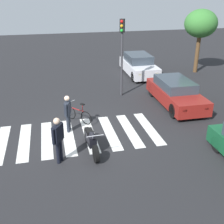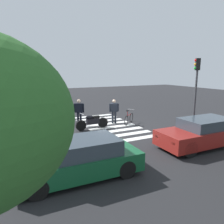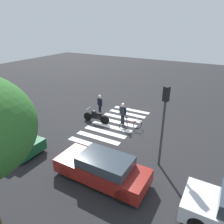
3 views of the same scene
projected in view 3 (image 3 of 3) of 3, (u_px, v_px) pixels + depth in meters
The scene contains 9 objects.
ground_plane at pixel (114, 124), 15.47m from camera, with size 60.00×60.00×0.00m, color #232326.
police_motorcycle at pixel (96, 117), 15.63m from camera, with size 2.14×0.62×1.04m.
leaning_bicycle at pixel (130, 125), 14.58m from camera, with size 1.30×1.08×0.98m.
officer_on_foot at pixel (123, 112), 15.17m from camera, with size 0.64×0.33×1.66m.
officer_by_motorcycle at pixel (100, 104), 16.60m from camera, with size 0.60×0.44×1.75m.
crosswalk_stripes at pixel (114, 124), 15.47m from camera, with size 3.19×6.75×0.01m.
car_maroon_wagon at pixel (102, 168), 9.76m from camera, with size 4.53×1.80×1.36m.
car_green_compact at pixel (10, 139), 12.31m from camera, with size 4.24×1.80×1.33m.
traffic_light_pole at pixel (164, 115), 9.97m from camera, with size 0.36×0.33×4.30m.
Camera 3 is at (-6.59, 12.17, 6.96)m, focal length 33.38 mm.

